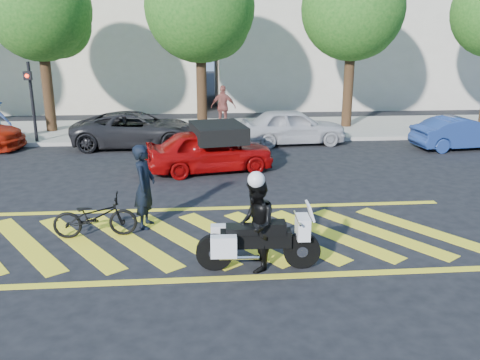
{
  "coord_description": "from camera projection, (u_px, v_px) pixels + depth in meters",
  "views": [
    {
      "loc": [
        -0.2,
        -10.28,
        4.4
      ],
      "look_at": [
        0.74,
        0.87,
        1.05
      ],
      "focal_mm": 38.0,
      "sensor_mm": 36.0,
      "label": 1
    }
  ],
  "objects": [
    {
      "name": "building_right",
      "position": [
        350.0,
        9.0,
        30.28
      ],
      "size": [
        16.0,
        8.0,
        11.0
      ],
      "primitive_type": "cube",
      "color": "beige",
      "rests_on": "ground"
    },
    {
      "name": "pedestrian_right",
      "position": [
        223.0,
        107.0,
        22.26
      ],
      "size": [
        1.17,
        0.7,
        1.87
      ],
      "primitive_type": "imported",
      "rotation": [
        0.0,
        0.0,
        2.91
      ],
      "color": "brown",
      "rests_on": "sidewalk"
    },
    {
      "name": "officer_bike",
      "position": [
        145.0,
        186.0,
        11.48
      ],
      "size": [
        0.58,
        0.77,
        1.93
      ],
      "primitive_type": "imported",
      "rotation": [
        0.0,
        0.0,
        1.4
      ],
      "color": "black",
      "rests_on": "ground"
    },
    {
      "name": "tree_left",
      "position": [
        43.0,
        13.0,
        20.66
      ],
      "size": [
        4.2,
        4.2,
        7.26
      ],
      "color": "black",
      "rests_on": "ground"
    },
    {
      "name": "officer_moto",
      "position": [
        256.0,
        225.0,
        9.44
      ],
      "size": [
        0.7,
        0.89,
        1.78
      ],
      "primitive_type": "imported",
      "rotation": [
        0.0,
        0.0,
        -1.61
      ],
      "color": "black",
      "rests_on": "ground"
    },
    {
      "name": "parked_mid_right",
      "position": [
        293.0,
        126.0,
        19.95
      ],
      "size": [
        4.2,
        1.88,
        1.4
      ],
      "primitive_type": "imported",
      "rotation": [
        0.0,
        0.0,
        1.63
      ],
      "color": "#B3B3B7",
      "rests_on": "ground"
    },
    {
      "name": "tree_center",
      "position": [
        203.0,
        11.0,
        21.15
      ],
      "size": [
        4.6,
        4.6,
        7.56
      ],
      "color": "black",
      "rests_on": "ground"
    },
    {
      "name": "parked_right",
      "position": [
        461.0,
        133.0,
        19.14
      ],
      "size": [
        3.8,
        1.69,
        1.21
      ],
      "primitive_type": "imported",
      "rotation": [
        0.0,
        0.0,
        1.68
      ],
      "color": "navy",
      "rests_on": "ground"
    },
    {
      "name": "signal_pole",
      "position": [
        31.0,
        96.0,
        19.31
      ],
      "size": [
        0.28,
        0.43,
        3.2
      ],
      "color": "black",
      "rests_on": "ground"
    },
    {
      "name": "crosswalk",
      "position": [
        208.0,
        238.0,
        11.08
      ],
      "size": [
        12.33,
        4.0,
        0.01
      ],
      "color": "yellow",
      "rests_on": "ground"
    },
    {
      "name": "tree_right",
      "position": [
        355.0,
        12.0,
        21.69
      ],
      "size": [
        4.4,
        4.4,
        7.41
      ],
      "color": "black",
      "rests_on": "ground"
    },
    {
      "name": "sidewalk",
      "position": [
        202.0,
        130.0,
        22.52
      ],
      "size": [
        60.0,
        5.0,
        0.15
      ],
      "primitive_type": "cube",
      "color": "#9E998E",
      "rests_on": "ground"
    },
    {
      "name": "bicycle",
      "position": [
        95.0,
        216.0,
        11.05
      ],
      "size": [
        1.83,
        0.75,
        0.94
      ],
      "primitive_type": "imported",
      "rotation": [
        0.0,
        0.0,
        1.64
      ],
      "color": "black",
      "rests_on": "ground"
    },
    {
      "name": "building_left",
      "position": [
        59.0,
        17.0,
        29.06
      ],
      "size": [
        16.0,
        8.0,
        10.0
      ],
      "primitive_type": "cube",
      "color": "beige",
      "rests_on": "ground"
    },
    {
      "name": "parked_mid_left",
      "position": [
        137.0,
        129.0,
        19.47
      ],
      "size": [
        4.9,
        2.34,
        1.35
      ],
      "primitive_type": "imported",
      "rotation": [
        0.0,
        0.0,
        1.55
      ],
      "color": "black",
      "rests_on": "ground"
    },
    {
      "name": "police_motorcycle",
      "position": [
        256.0,
        241.0,
        9.54
      ],
      "size": [
        2.36,
        0.76,
        1.04
      ],
      "rotation": [
        0.0,
        0.0,
        -0.04
      ],
      "color": "black",
      "rests_on": "ground"
    },
    {
      "name": "ground",
      "position": [
        210.0,
        238.0,
        11.09
      ],
      "size": [
        90.0,
        90.0,
        0.0
      ],
      "primitive_type": "plane",
      "color": "black",
      "rests_on": "ground"
    },
    {
      "name": "red_convertible",
      "position": [
        210.0,
        150.0,
        16.09
      ],
      "size": [
        4.26,
        2.35,
        1.37
      ],
      "primitive_type": "imported",
      "rotation": [
        0.0,
        0.0,
        1.76
      ],
      "color": "#910607",
      "rests_on": "ground"
    }
  ]
}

